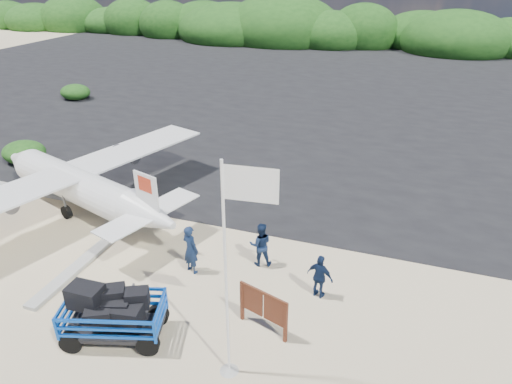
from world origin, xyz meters
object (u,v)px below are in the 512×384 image
flagpole (229,371)px  crew_c (320,277)px  crew_a (191,249)px  crew_b (261,244)px  signboard (263,330)px  aircraft_large (451,118)px  baggage_cart (118,336)px

flagpole → crew_c: flagpole is taller
crew_a → crew_b: bearing=-128.7°
signboard → aircraft_large: size_ratio=0.13×
baggage_cart → signboard: baggage_cart is taller
crew_c → aircraft_large: bearing=-85.4°
baggage_cart → flagpole: bearing=-18.0°
flagpole → crew_a: bearing=128.3°
flagpole → crew_c: size_ratio=3.94×
signboard → crew_a: (-3.48, 2.04, 0.97)m
crew_b → crew_c: size_ratio=1.07×
flagpole → crew_b: 5.28m
flagpole → aircraft_large: flagpole is taller
flagpole → crew_b: flagpole is taller
crew_b → aircraft_large: 23.18m
crew_a → aircraft_large: aircraft_large is taller
crew_a → aircraft_large: bearing=-90.6°
baggage_cart → aircraft_large: size_ratio=0.23×
aircraft_large → signboard: bearing=93.6°
baggage_cart → aircraft_large: aircraft_large is taller
signboard → aircraft_large: aircraft_large is taller
baggage_cart → crew_a: 3.97m
flagpole → crew_a: size_ratio=3.36×
signboard → crew_c: 2.67m
crew_c → aircraft_large: (5.09, 23.01, -0.83)m
crew_a → crew_b: (2.29, 1.26, -0.09)m
baggage_cart → crew_c: bearing=19.1°
signboard → flagpole: bearing=-84.6°
flagpole → crew_c: (1.72, 4.02, 0.83)m
crew_a → crew_b: crew_a is taller
flagpole → crew_b: bearing=98.7°
flagpole → crew_b: (-0.79, 5.15, 0.88)m
flagpole → crew_a: flagpole is taller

